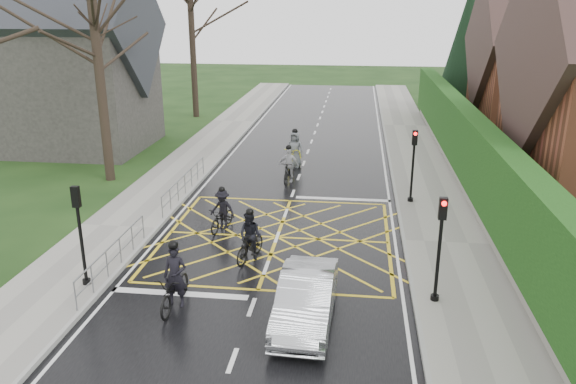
% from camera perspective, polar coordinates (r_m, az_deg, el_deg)
% --- Properties ---
extents(ground, '(120.00, 120.00, 0.00)m').
position_cam_1_polar(ground, '(20.51, -1.12, -4.63)').
color(ground, black).
rests_on(ground, ground).
extents(road, '(9.00, 80.00, 0.01)m').
position_cam_1_polar(road, '(20.51, -1.12, -4.62)').
color(road, black).
rests_on(road, ground).
extents(sidewalk_right, '(3.00, 80.00, 0.15)m').
position_cam_1_polar(sidewalk_right, '(20.56, 15.74, -5.08)').
color(sidewalk_right, gray).
rests_on(sidewalk_right, ground).
extents(sidewalk_left, '(3.00, 80.00, 0.15)m').
position_cam_1_polar(sidewalk_left, '(22.09, -16.75, -3.50)').
color(sidewalk_left, gray).
rests_on(sidewalk_left, ground).
extents(stone_wall, '(0.50, 38.00, 0.70)m').
position_cam_1_polar(stone_wall, '(26.32, 17.77, 0.60)').
color(stone_wall, slate).
rests_on(stone_wall, ground).
extents(hedge, '(0.90, 38.00, 2.80)m').
position_cam_1_polar(hedge, '(25.86, 18.15, 4.28)').
color(hedge, '#12330E').
rests_on(hedge, stone_wall).
extents(house_far, '(9.80, 8.80, 10.30)m').
position_cam_1_polar(house_far, '(38.75, 25.68, 11.32)').
color(house_far, brown).
rests_on(house_far, ground).
extents(conifer, '(4.60, 4.60, 10.00)m').
position_cam_1_polar(conifer, '(45.47, 17.78, 13.87)').
color(conifer, black).
rests_on(conifer, ground).
extents(church, '(8.80, 7.80, 11.00)m').
position_cam_1_polar(church, '(34.83, -21.26, 12.19)').
color(church, '#2D2B28').
rests_on(church, ground).
extents(tree_near, '(9.24, 9.24, 11.44)m').
position_cam_1_polar(tree_near, '(27.29, -19.24, 17.27)').
color(tree_near, black).
rests_on(tree_near, ground).
extents(tree_far, '(8.40, 8.40, 10.40)m').
position_cam_1_polar(tree_far, '(42.39, -9.82, 17.16)').
color(tree_far, black).
rests_on(tree_far, ground).
extents(railing_south, '(0.05, 5.04, 1.03)m').
position_cam_1_polar(railing_south, '(18.37, -17.34, -5.76)').
color(railing_south, slate).
rests_on(railing_south, ground).
extents(railing_north, '(0.05, 6.04, 1.03)m').
position_cam_1_polar(railing_north, '(24.91, -10.46, 1.25)').
color(railing_north, slate).
rests_on(railing_north, ground).
extents(traffic_light_ne, '(0.24, 0.31, 3.21)m').
position_cam_1_polar(traffic_light_ne, '(23.85, 12.56, 2.52)').
color(traffic_light_ne, black).
rests_on(traffic_light_ne, ground).
extents(traffic_light_se, '(0.24, 0.31, 3.21)m').
position_cam_1_polar(traffic_light_se, '(15.99, 15.09, -5.80)').
color(traffic_light_se, black).
rests_on(traffic_light_se, ground).
extents(traffic_light_sw, '(0.24, 0.31, 3.21)m').
position_cam_1_polar(traffic_light_sw, '(17.40, -20.28, -4.30)').
color(traffic_light_sw, black).
rests_on(traffic_light_sw, ground).
extents(cyclist_rear, '(0.80, 2.08, 1.99)m').
position_cam_1_polar(cyclist_rear, '(16.12, -11.40, -9.31)').
color(cyclist_rear, black).
rests_on(cyclist_rear, ground).
extents(cyclist_back, '(1.02, 1.86, 1.80)m').
position_cam_1_polar(cyclist_back, '(18.58, -3.87, -4.95)').
color(cyclist_back, black).
rests_on(cyclist_back, ground).
extents(cyclist_mid, '(1.10, 1.81, 1.67)m').
position_cam_1_polar(cyclist_mid, '(21.18, -6.68, -2.20)').
color(cyclist_mid, black).
rests_on(cyclist_mid, ground).
extents(cyclist_front, '(1.01, 1.85, 1.82)m').
position_cam_1_polar(cyclist_front, '(26.55, 0.05, 2.38)').
color(cyclist_front, black).
rests_on(cyclist_front, ground).
extents(cyclist_lead, '(1.12, 2.20, 2.04)m').
position_cam_1_polar(cyclist_lead, '(29.02, 0.68, 3.88)').
color(cyclist_lead, yellow).
rests_on(cyclist_lead, ground).
extents(car, '(1.55, 4.13, 1.35)m').
position_cam_1_polar(car, '(15.14, 1.83, -10.75)').
color(car, '#A6A9AD').
rests_on(car, ground).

